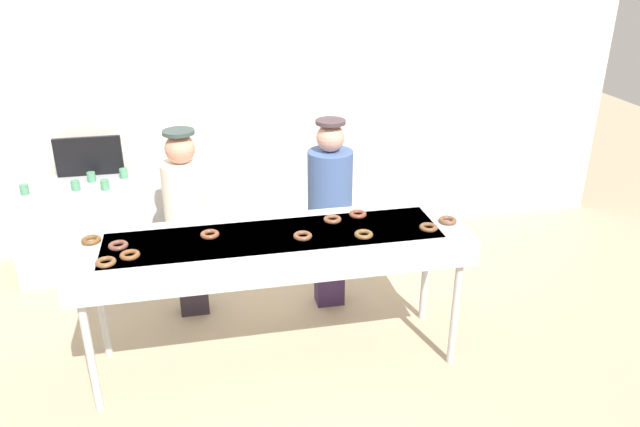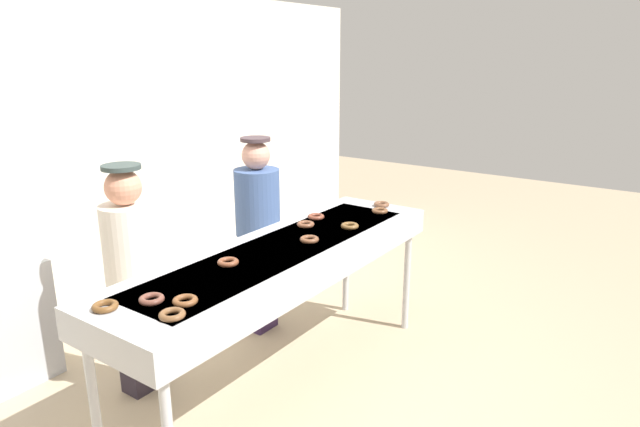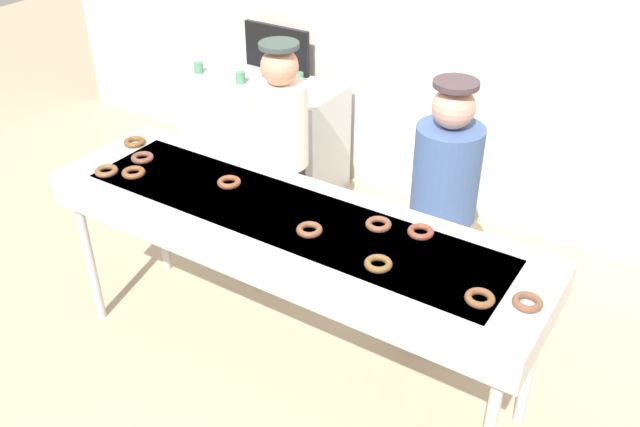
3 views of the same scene
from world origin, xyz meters
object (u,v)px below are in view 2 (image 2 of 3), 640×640
Objects in this scene: plain_donut_3 at (390,361)px; plain_donut_5 at (230,316)px; worker_assistant at (461,336)px; paper_cup_2 at (628,335)px; plain_donut_6 at (322,340)px; plain_donut_8 at (427,379)px; paper_cup_1 at (614,323)px; prep_counter at (618,397)px; worker_baker at (352,300)px; plain_donut_1 at (242,325)px; plain_donut_2 at (441,408)px; paper_cup_4 at (569,312)px; fryer_conveyor at (317,357)px; plain_donut_0 at (285,314)px; plain_donut_4 at (387,374)px; plain_donut_7 at (349,344)px.

plain_donut_5 is (-1.19, -0.22, 0.00)m from plain_donut_3.
worker_assistant is 16.98× the size of paper_cup_2.
plain_donut_3 and plain_donut_6 have the same top height.
worker_assistant reaches higher than plain_donut_8.
plain_donut_6 reaches higher than paper_cup_1.
paper_cup_1 is (0.58, 1.03, -0.03)m from worker_assistant.
plain_donut_3 is 1.93m from prep_counter.
prep_counter is (1.78, 0.84, -0.48)m from worker_baker.
plain_donut_1 reaches higher than prep_counter.
plain_donut_2 and plain_donut_3 have the same top height.
plain_donut_2 reaches higher than paper_cup_4.
prep_counter is (1.19, 1.75, -0.60)m from plain_donut_6.
plain_donut_1 is 2.58m from paper_cup_2.
plain_donut_6 is 2.09m from paper_cup_2.
plain_donut_8 reaches higher than fryer_conveyor.
worker_assistant is at bearing 37.75° from plain_donut_0.
plain_donut_5 is at bearing -130.39° from paper_cup_1.
worker_baker reaches higher than fryer_conveyor.
plain_donut_5 is at bearing -167.54° from plain_donut_6.
worker_baker is 16.50× the size of paper_cup_1.
plain_donut_5 and plain_donut_8 have the same top height.
worker_baker is at bearing 139.92° from plain_donut_4.
worker_baker is 1.88m from paper_cup_1.
plain_donut_5 is 2.67m from paper_cup_2.
plain_donut_0 is 0.64m from plain_donut_7.
plain_donut_1 is (-0.52, -0.17, 0.11)m from fryer_conveyor.
paper_cup_4 is at bearing 55.32° from plain_donut_0.
plain_donut_5 is 0.08× the size of prep_counter.
plain_donut_4 is (0.57, -0.03, 0.11)m from fryer_conveyor.
plain_donut_1 is at bearing 55.15° from worker_assistant.
plain_donut_1 is at bearing -96.70° from plain_donut_0.
plain_donut_2 and plain_donut_7 have the same top height.
plain_donut_7 is at bearing -5.24° from plain_donut_0.
plain_donut_3 is at bearing 139.59° from worker_baker.
plain_donut_7 is 0.61m from plain_donut_8.
worker_baker is 16.50× the size of paper_cup_4.
plain_donut_6 is at bearing -124.11° from prep_counter.
worker_baker is (-0.10, 0.78, -0.13)m from plain_donut_0.
worker_baker reaches higher than prep_counter.
plain_donut_6 is 0.96m from worker_assistant.
plain_donut_4 is 1.00× the size of plain_donut_5.
plain_donut_4 and plain_donut_5 have the same top height.
plain_donut_7 is 0.08× the size of worker_assistant.
plain_donut_8 is (1.28, 0.24, 0.00)m from plain_donut_1.
plain_donut_2 is (1.51, 0.04, 0.00)m from plain_donut_1.
plain_donut_3 is (0.48, 0.10, 0.11)m from fryer_conveyor.
plain_donut_5 is at bearing -135.21° from paper_cup_2.
prep_counter is at bearing 55.89° from plain_donut_6.
plain_donut_4 is 2.00m from paper_cup_1.
plain_donut_3 is 1.00× the size of plain_donut_7.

